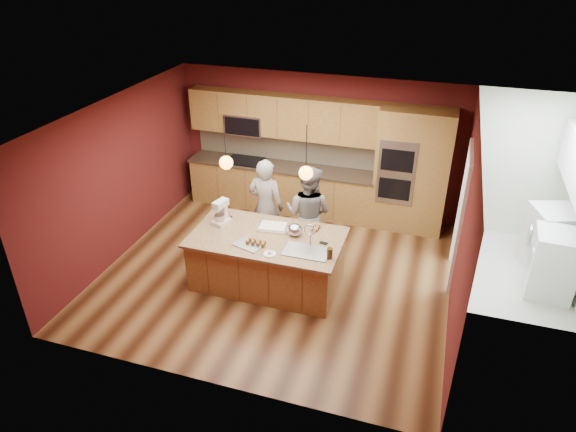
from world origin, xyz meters
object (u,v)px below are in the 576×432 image
(stand_mixer, at_px, (221,214))
(person_left, at_px, (266,207))
(person_right, at_px, (308,214))
(mixing_bowl, at_px, (295,230))
(island, at_px, (268,259))

(stand_mixer, bearing_deg, person_left, 71.06)
(person_right, relative_size, stand_mixer, 4.28)
(person_right, height_order, mixing_bowl, person_right)
(person_left, height_order, stand_mixer, person_left)
(person_left, height_order, mixing_bowl, person_left)
(person_left, xyz_separation_m, person_right, (0.75, 0.00, -0.01))
(island, relative_size, mixing_bowl, 10.02)
(person_right, xyz_separation_m, stand_mixer, (-1.24, -0.73, 0.18))
(stand_mixer, relative_size, mixing_bowl, 1.70)
(island, relative_size, stand_mixer, 5.89)
(stand_mixer, bearing_deg, island, 2.90)
(island, xyz_separation_m, stand_mixer, (-0.84, 0.18, 0.59))
(island, relative_size, person_right, 1.38)
(person_right, bearing_deg, stand_mixer, 38.70)
(island, xyz_separation_m, mixing_bowl, (0.38, 0.17, 0.51))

